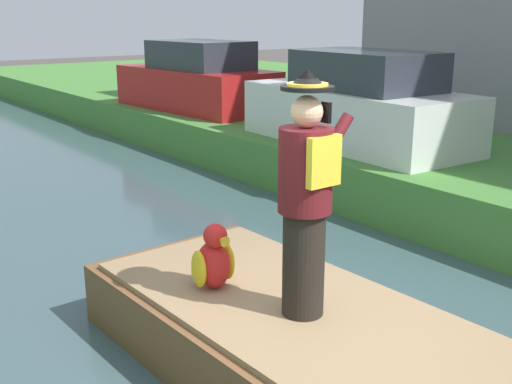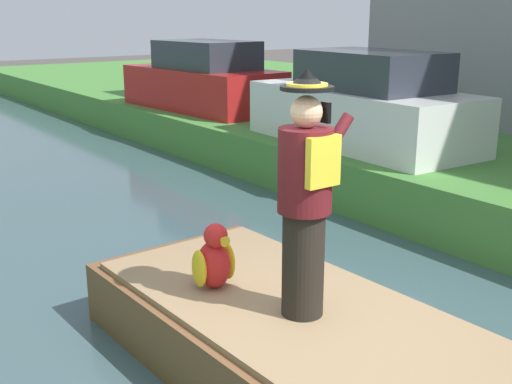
{
  "view_description": "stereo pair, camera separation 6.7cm",
  "coord_description": "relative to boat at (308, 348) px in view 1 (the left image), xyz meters",
  "views": [
    {
      "loc": [
        -2.98,
        -2.99,
        2.93
      ],
      "look_at": [
        -0.19,
        0.69,
        1.61
      ],
      "focal_mm": 43.94,
      "sensor_mm": 36.0,
      "label": 1
    },
    {
      "loc": [
        -2.92,
        -3.03,
        2.93
      ],
      "look_at": [
        -0.19,
        0.69,
        1.61
      ],
      "focal_mm": 43.94,
      "sensor_mm": 36.0,
      "label": 2
    }
  ],
  "objects": [
    {
      "name": "parked_car_white",
      "position": [
        4.46,
        3.84,
        1.1
      ],
      "size": [
        1.89,
        4.08,
        1.5
      ],
      "color": "white",
      "rests_on": "grass_bank_far"
    },
    {
      "name": "boat",
      "position": [
        0.0,
        0.0,
        0.0
      ],
      "size": [
        1.95,
        4.26,
        0.61
      ],
      "color": "brown",
      "rests_on": "canal_water"
    },
    {
      "name": "parked_car_red",
      "position": [
        4.46,
        8.75,
        1.1
      ],
      "size": [
        2.0,
        4.12,
        1.5
      ],
      "color": "red",
      "rests_on": "grass_bank_far"
    },
    {
      "name": "parrot_plush",
      "position": [
        -0.33,
        0.83,
        0.55
      ],
      "size": [
        0.36,
        0.34,
        0.57
      ],
      "color": "red",
      "rests_on": "boat"
    },
    {
      "name": "person_pirate",
      "position": [
        -0.04,
        0.02,
        1.23
      ],
      "size": [
        0.61,
        0.42,
        1.85
      ],
      "rotation": [
        0.0,
        0.0,
        0.24
      ],
      "color": "black",
      "rests_on": "boat"
    }
  ]
}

